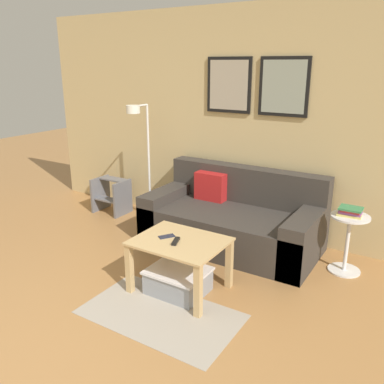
{
  "coord_description": "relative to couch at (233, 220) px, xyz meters",
  "views": [
    {
      "loc": [
        2.09,
        -1.05,
        1.93
      ],
      "look_at": [
        0.28,
        1.85,
        0.85
      ],
      "focal_mm": 38.0,
      "sensor_mm": 36.0,
      "label": 1
    }
  ],
  "objects": [
    {
      "name": "wall_back",
      "position": [
        -0.26,
        0.49,
        1.0
      ],
      "size": [
        5.6,
        0.09,
        2.55
      ],
      "color": "tan",
      "rests_on": "ground_plane"
    },
    {
      "name": "area_rug",
      "position": [
        0.11,
        -1.51,
        -0.28
      ],
      "size": [
        1.26,
        0.73,
        0.01
      ],
      "primitive_type": "cube",
      "color": "#A39989",
      "rests_on": "ground_plane"
    },
    {
      "name": "couch",
      "position": [
        0.0,
        0.0,
        0.0
      ],
      "size": [
        1.87,
        0.94,
        0.82
      ],
      "color": "#38332D",
      "rests_on": "ground_plane"
    },
    {
      "name": "coffee_table",
      "position": [
        0.04,
        -1.11,
        0.1
      ],
      "size": [
        0.77,
        0.61,
        0.48
      ],
      "color": "tan",
      "rests_on": "ground_plane"
    },
    {
      "name": "storage_bin",
      "position": [
        0.04,
        -1.15,
        -0.17
      ],
      "size": [
        0.51,
        0.42,
        0.22
      ],
      "color": "gray",
      "rests_on": "ground_plane"
    },
    {
      "name": "floor_lamp",
      "position": [
        -1.25,
        0.01,
        0.64
      ],
      "size": [
        0.24,
        0.46,
        1.47
      ],
      "color": "white",
      "rests_on": "ground_plane"
    },
    {
      "name": "side_table",
      "position": [
        1.21,
        0.02,
        0.07
      ],
      "size": [
        0.36,
        0.36,
        0.57
      ],
      "color": "white",
      "rests_on": "ground_plane"
    },
    {
      "name": "book_stack",
      "position": [
        1.2,
        0.01,
        0.34
      ],
      "size": [
        0.22,
        0.17,
        0.08
      ],
      "color": "#D8C666",
      "rests_on": "side_table"
    },
    {
      "name": "remote_control",
      "position": [
        0.03,
        -1.16,
        0.21
      ],
      "size": [
        0.09,
        0.15,
        0.02
      ],
      "primitive_type": "cube",
      "rotation": [
        0.0,
        0.0,
        0.34
      ],
      "color": "black",
      "rests_on": "coffee_table"
    },
    {
      "name": "cell_phone",
      "position": [
        -0.1,
        -1.1,
        0.2
      ],
      "size": [
        0.13,
        0.15,
        0.01
      ],
      "primitive_type": "cube",
      "rotation": [
        0.0,
        0.0,
        -0.57
      ],
      "color": "#1E2338",
      "rests_on": "coffee_table"
    },
    {
      "name": "step_stool",
      "position": [
        -1.84,
        0.05,
        -0.03
      ],
      "size": [
        0.43,
        0.35,
        0.46
      ],
      "color": "slate",
      "rests_on": "ground_plane"
    }
  ]
}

